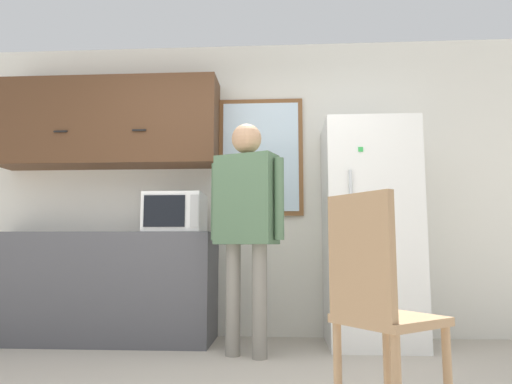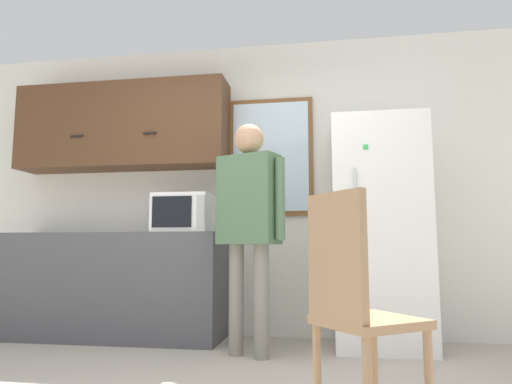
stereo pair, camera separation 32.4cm
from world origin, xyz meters
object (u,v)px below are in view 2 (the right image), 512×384
(person, at_px, (249,211))
(refrigerator, at_px, (379,232))
(microwave, at_px, (184,213))
(chair, at_px, (354,299))

(person, xyz_separation_m, refrigerator, (0.99, 0.43, -0.14))
(microwave, bearing_deg, person, -32.67)
(chair, bearing_deg, refrigerator, -47.06)
(microwave, relative_size, chair, 0.46)
(refrigerator, relative_size, chair, 1.77)
(microwave, relative_size, refrigerator, 0.26)
(chair, bearing_deg, person, -7.27)
(refrigerator, bearing_deg, person, -156.32)
(microwave, height_order, person, person)
(person, height_order, chair, person)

